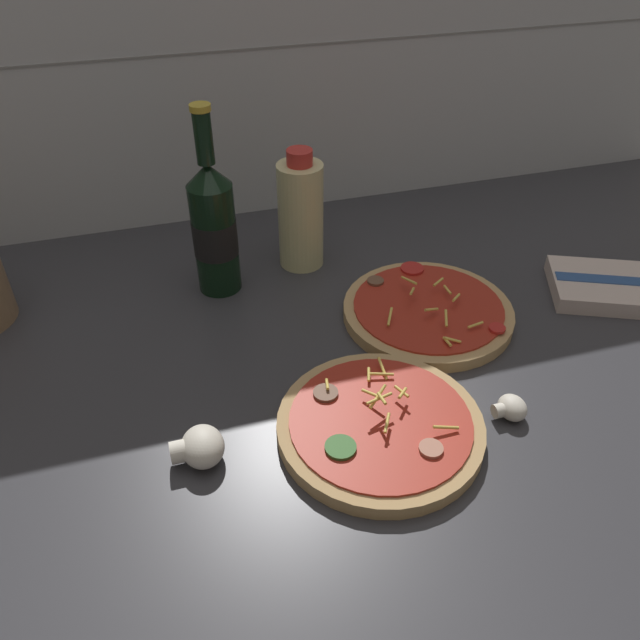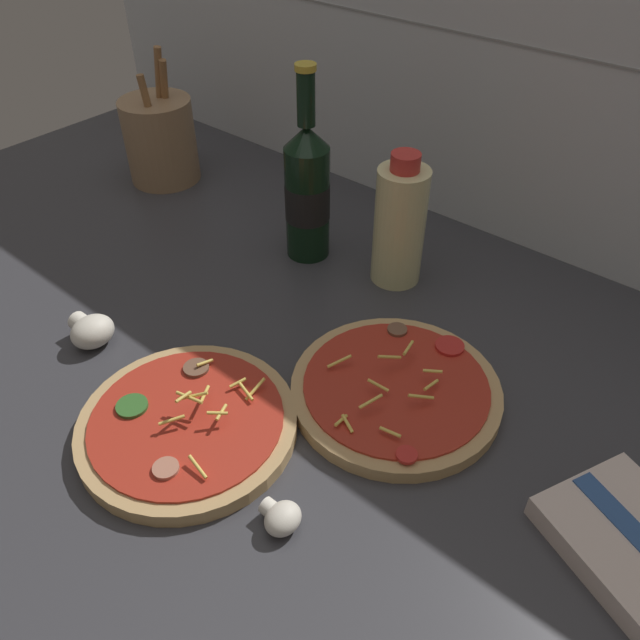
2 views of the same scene
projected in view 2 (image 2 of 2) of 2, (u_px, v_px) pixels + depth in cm
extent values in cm
cube|color=#38383D|center=(260.00, 383.00, 73.41)|extent=(160.00, 90.00, 2.50)
cube|color=silver|center=(489.00, 37.00, 81.50)|extent=(160.00, 1.00, 60.00)
cube|color=gray|center=(487.00, 38.00, 81.18)|extent=(156.80, 0.16, 0.30)
cylinder|color=tan|center=(187.00, 425.00, 65.83)|extent=(23.11, 23.11, 1.74)
cylinder|color=#B22D1E|center=(186.00, 418.00, 65.17)|extent=(20.34, 20.34, 0.30)
cylinder|color=brown|center=(196.00, 368.00, 70.41)|extent=(2.92, 2.92, 0.40)
cylinder|color=#336628|center=(132.00, 406.00, 66.01)|extent=(3.38, 3.38, 0.40)
cylinder|color=#B7755B|center=(166.00, 468.00, 59.91)|extent=(2.59, 2.59, 0.40)
cylinder|color=#EFCC56|center=(195.00, 397.00, 64.15)|extent=(2.80, 2.32, 1.37)
cylinder|color=#EFCC56|center=(246.00, 391.00, 67.14)|extent=(2.91, 1.15, 0.50)
cylinder|color=#EFCC56|center=(198.00, 467.00, 59.45)|extent=(2.96, 0.83, 0.90)
cylinder|color=#EFCC56|center=(205.00, 363.00, 70.47)|extent=(0.79, 2.05, 0.66)
cylinder|color=#EFCC56|center=(191.00, 399.00, 63.77)|extent=(3.24, 1.05, 0.42)
cylinder|color=#EFCC56|center=(238.00, 383.00, 67.97)|extent=(1.00, 2.01, 0.64)
cylinder|color=#EFCC56|center=(221.00, 412.00, 63.75)|extent=(1.12, 2.16, 0.41)
cylinder|color=#EFCC56|center=(182.00, 396.00, 63.21)|extent=(0.46, 2.04, 0.59)
cylinder|color=#EFCC56|center=(255.00, 389.00, 67.43)|extent=(0.38, 3.08, 1.32)
cylinder|color=#EFCC56|center=(217.00, 413.00, 63.39)|extent=(1.75, 1.79, 0.69)
cylinder|color=#EFCC56|center=(170.00, 419.00, 63.32)|extent=(1.65, 2.52, 0.56)
cylinder|color=#EFCC56|center=(205.00, 395.00, 65.70)|extent=(1.91, 2.68, 0.88)
cylinder|color=tan|center=(395.00, 391.00, 69.58)|extent=(23.44, 23.44, 1.67)
cylinder|color=#B22D1E|center=(396.00, 385.00, 68.94)|extent=(20.63, 20.63, 0.30)
cylinder|color=red|center=(450.00, 346.00, 73.29)|extent=(3.42, 3.42, 0.40)
cylinder|color=red|center=(408.00, 453.00, 61.39)|extent=(2.17, 2.17, 0.40)
cylinder|color=brown|center=(397.00, 330.00, 75.52)|extent=(2.41, 2.41, 0.40)
cylinder|color=#EFCC56|center=(431.00, 385.00, 67.39)|extent=(0.56, 2.41, 0.66)
cylinder|color=#EFCC56|center=(389.00, 357.00, 69.41)|extent=(1.85, 2.59, 1.25)
cylinder|color=#EFCC56|center=(347.00, 424.00, 63.95)|extent=(2.17, 1.20, 0.85)
cylinder|color=#EFCC56|center=(408.00, 348.00, 70.74)|extent=(1.19, 3.23, 1.05)
cylinder|color=#EFCC56|center=(371.00, 401.00, 64.95)|extent=(1.40, 2.76, 0.92)
cylinder|color=#EFCC56|center=(433.00, 371.00, 68.30)|extent=(2.04, 1.36, 0.54)
cylinder|color=#EFCC56|center=(421.00, 397.00, 65.83)|extent=(2.27, 2.26, 1.00)
cylinder|color=#EFCC56|center=(390.00, 432.00, 62.84)|extent=(2.37, 0.73, 0.40)
cylinder|color=#EFCC56|center=(378.00, 385.00, 67.05)|extent=(2.47, 1.14, 1.17)
cylinder|color=#EFCC56|center=(339.00, 361.00, 70.34)|extent=(1.77, 2.76, 1.12)
cylinder|color=#EFCC56|center=(341.00, 420.00, 64.30)|extent=(0.40, 1.98, 0.58)
cylinder|color=black|center=(307.00, 203.00, 86.96)|extent=(6.25, 6.25, 16.31)
cone|color=black|center=(307.00, 137.00, 80.70)|extent=(6.25, 6.25, 3.10)
cylinder|color=black|center=(306.00, 99.00, 77.47)|extent=(2.37, 2.37, 6.89)
cylinder|color=gold|center=(305.00, 67.00, 74.99)|extent=(2.73, 2.73, 0.80)
cylinder|color=black|center=(307.00, 201.00, 86.75)|extent=(6.31, 6.31, 5.22)
cylinder|color=beige|center=(399.00, 227.00, 82.26)|extent=(6.84, 6.84, 16.26)
cylinder|color=red|center=(406.00, 162.00, 76.30)|extent=(3.76, 3.76, 2.22)
cylinder|color=white|center=(82.00, 324.00, 76.74)|extent=(2.43, 2.43, 2.43)
ellipsoid|color=silver|center=(93.00, 332.00, 75.68)|extent=(4.60, 5.41, 3.79)
cylinder|color=white|center=(271.00, 509.00, 57.54)|extent=(1.68, 1.68, 1.68)
ellipsoid|color=silver|center=(283.00, 519.00, 56.80)|extent=(3.17, 3.73, 2.61)
cylinder|color=#9E7A56|center=(161.00, 141.00, 105.56)|extent=(11.89, 11.89, 13.86)
cylinder|color=olive|center=(151.00, 116.00, 100.25)|extent=(2.64, 2.36, 13.28)
cylinder|color=olive|center=(166.00, 103.00, 102.68)|extent=(4.10, 1.92, 14.66)
cylinder|color=olive|center=(160.00, 97.00, 102.17)|extent=(3.77, 1.84, 16.46)
cube|color=beige|center=(633.00, 543.00, 55.03)|extent=(18.00, 16.70, 2.40)
cube|color=#335693|center=(638.00, 536.00, 54.20)|extent=(13.37, 7.54, 0.16)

